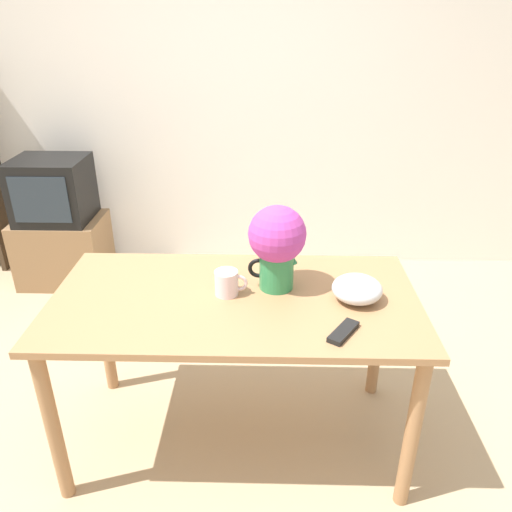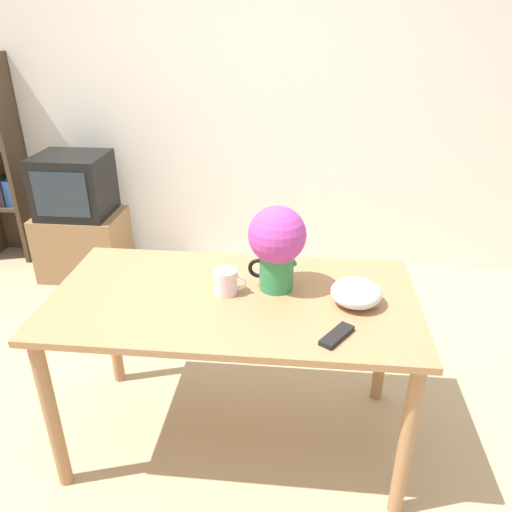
# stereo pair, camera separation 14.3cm
# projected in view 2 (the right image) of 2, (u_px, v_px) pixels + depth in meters

# --- Properties ---
(ground_plane) EXTENTS (12.00, 12.00, 0.00)m
(ground_plane) POSITION_uv_depth(u_px,v_px,m) (207.00, 433.00, 2.45)
(ground_plane) COLOR tan
(wall_back) EXTENTS (8.00, 0.05, 2.60)m
(wall_back) POSITION_uv_depth(u_px,v_px,m) (250.00, 97.00, 3.64)
(wall_back) COLOR silver
(wall_back) RESTS_ON ground_plane
(table) EXTENTS (1.54, 0.80, 0.79)m
(table) POSITION_uv_depth(u_px,v_px,m) (234.00, 317.00, 2.15)
(table) COLOR #A3754C
(table) RESTS_ON ground_plane
(flower_vase) EXTENTS (0.24, 0.24, 0.37)m
(flower_vase) POSITION_uv_depth(u_px,v_px,m) (277.00, 243.00, 2.07)
(flower_vase) COLOR #2D844C
(flower_vase) RESTS_ON table
(coffee_mug) EXTENTS (0.14, 0.10, 0.11)m
(coffee_mug) POSITION_uv_depth(u_px,v_px,m) (226.00, 282.00, 2.10)
(coffee_mug) COLOR silver
(coffee_mug) RESTS_ON table
(white_bowl) EXTENTS (0.21, 0.21, 0.10)m
(white_bowl) POSITION_uv_depth(u_px,v_px,m) (356.00, 293.00, 2.02)
(white_bowl) COLOR silver
(white_bowl) RESTS_ON table
(remote_control) EXTENTS (0.14, 0.17, 0.02)m
(remote_control) POSITION_uv_depth(u_px,v_px,m) (337.00, 335.00, 1.83)
(remote_control) COLOR black
(remote_control) RESTS_ON table
(tv_stand) EXTENTS (0.62, 0.45, 0.50)m
(tv_stand) POSITION_uv_depth(u_px,v_px,m) (84.00, 244.00, 3.85)
(tv_stand) COLOR #8E6B47
(tv_stand) RESTS_ON ground_plane
(tv_set) EXTENTS (0.50, 0.44, 0.45)m
(tv_set) POSITION_uv_depth(u_px,v_px,m) (74.00, 185.00, 3.63)
(tv_set) COLOR black
(tv_set) RESTS_ON tv_stand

